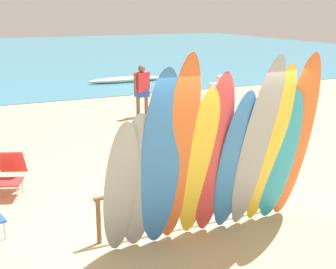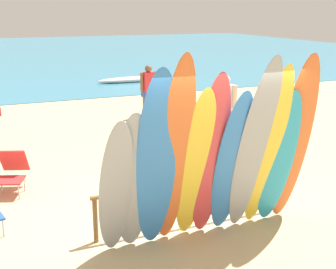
# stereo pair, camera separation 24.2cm
# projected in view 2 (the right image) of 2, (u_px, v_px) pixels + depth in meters

# --- Properties ---
(ground) EXTENTS (60.00, 60.00, 0.00)m
(ground) POSITION_uv_depth(u_px,v_px,m) (54.00, 87.00, 19.67)
(ground) COLOR tan
(ocean_water) EXTENTS (60.00, 40.00, 0.02)m
(ocean_water) POSITION_uv_depth(u_px,v_px,m) (20.00, 53.00, 34.60)
(ocean_water) COLOR teal
(ocean_water) RESTS_ON ground
(surfboard_rack) EXTENTS (3.28, 0.07, 0.73)m
(surfboard_rack) POSITION_uv_depth(u_px,v_px,m) (194.00, 189.00, 7.06)
(surfboard_rack) COLOR brown
(surfboard_rack) RESTS_ON ground
(surfboard_grey_0) EXTENTS (0.53, 0.60, 1.99)m
(surfboard_grey_0) POSITION_uv_depth(u_px,v_px,m) (116.00, 189.00, 5.97)
(surfboard_grey_0) COLOR #999EA3
(surfboard_grey_0) RESTS_ON ground
(surfboard_grey_1) EXTENTS (0.56, 0.56, 2.07)m
(surfboard_grey_1) POSITION_uv_depth(u_px,v_px,m) (133.00, 183.00, 6.08)
(surfboard_grey_1) COLOR #999EA3
(surfboard_grey_1) RESTS_ON ground
(surfboard_blue_2) EXTENTS (0.63, 0.72, 2.64)m
(surfboard_blue_2) POSITION_uv_depth(u_px,v_px,m) (156.00, 163.00, 6.02)
(surfboard_blue_2) COLOR #337AD1
(surfboard_blue_2) RESTS_ON ground
(surfboard_orange_3) EXTENTS (0.50, 0.82, 2.82)m
(surfboard_orange_3) POSITION_uv_depth(u_px,v_px,m) (175.00, 154.00, 6.08)
(surfboard_orange_3) COLOR orange
(surfboard_orange_3) RESTS_ON ground
(surfboard_yellow_4) EXTENTS (0.55, 0.74, 2.35)m
(surfboard_yellow_4) POSITION_uv_depth(u_px,v_px,m) (195.00, 166.00, 6.33)
(surfboard_yellow_4) COLOR yellow
(surfboard_yellow_4) RESTS_ON ground
(surfboard_red_5) EXTENTS (0.53, 0.72, 2.54)m
(surfboard_red_5) POSITION_uv_depth(u_px,v_px,m) (210.00, 158.00, 6.37)
(surfboard_red_5) COLOR #D13D42
(surfboard_red_5) RESTS_ON ground
(surfboard_blue_6) EXTENTS (0.54, 0.71, 2.28)m
(surfboard_blue_6) POSITION_uv_depth(u_px,v_px,m) (232.00, 164.00, 6.51)
(surfboard_blue_6) COLOR #337AD1
(surfboard_blue_6) RESTS_ON ground
(surfboard_grey_7) EXTENTS (0.61, 0.87, 2.75)m
(surfboard_grey_7) POSITION_uv_depth(u_px,v_px,m) (254.00, 148.00, 6.48)
(surfboard_grey_7) COLOR #999EA3
(surfboard_grey_7) RESTS_ON ground
(surfboard_yellow_8) EXTENTS (0.53, 0.81, 2.61)m
(surfboard_yellow_8) POSITION_uv_depth(u_px,v_px,m) (268.00, 149.00, 6.64)
(surfboard_yellow_8) COLOR yellow
(surfboard_yellow_8) RESTS_ON ground
(surfboard_teal_9) EXTENTS (0.58, 0.64, 2.22)m
(surfboard_teal_9) POSITION_uv_depth(u_px,v_px,m) (279.00, 159.00, 6.84)
(surfboard_teal_9) COLOR #289EC6
(surfboard_teal_9) RESTS_ON ground
(surfboard_orange_10) EXTENTS (0.61, 0.79, 2.73)m
(surfboard_orange_10) POSITION_uv_depth(u_px,v_px,m) (294.00, 141.00, 6.83)
(surfboard_orange_10) COLOR orange
(surfboard_orange_10) RESTS_ON ground
(beachgoer_near_rack) EXTENTS (0.45, 0.56, 1.72)m
(beachgoer_near_rack) POSITION_uv_depth(u_px,v_px,m) (225.00, 104.00, 11.40)
(beachgoer_near_rack) COLOR beige
(beachgoer_near_rack) RESTS_ON ground
(beachgoer_midbeach) EXTENTS (0.59, 0.32, 1.62)m
(beachgoer_midbeach) POSITION_uv_depth(u_px,v_px,m) (149.00, 87.00, 14.14)
(beachgoer_midbeach) COLOR brown
(beachgoer_midbeach) RESTS_ON ground
(beach_chair_blue) EXTENTS (0.73, 0.88, 0.79)m
(beach_chair_blue) POSITION_uv_depth(u_px,v_px,m) (12.00, 170.00, 8.36)
(beach_chair_blue) COLOR #B7B7BC
(beach_chair_blue) RESTS_ON ground
(distant_boat) EXTENTS (3.54, 0.68, 0.28)m
(distant_boat) POSITION_uv_depth(u_px,v_px,m) (135.00, 79.00, 21.02)
(distant_boat) COLOR silver
(distant_boat) RESTS_ON ground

